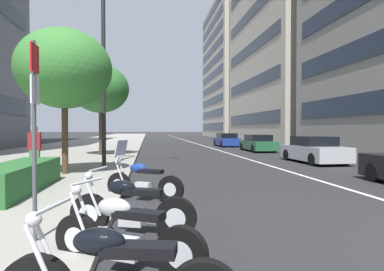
{
  "coord_description": "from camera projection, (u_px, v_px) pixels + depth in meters",
  "views": [
    {
      "loc": [
        -3.12,
        5.79,
        1.76
      ],
      "look_at": [
        14.19,
        3.41,
        1.41
      ],
      "focal_mm": 30.09,
      "sensor_mm": 36.0,
      "label": 1
    }
  ],
  "objects": [
    {
      "name": "clipped_hedge_bed",
      "position": [
        17.0,
        178.0,
        8.29
      ],
      "size": [
        4.06,
        1.1,
        0.72
      ],
      "primitive_type": "cube",
      "color": "#28602D",
      "rests_on": "sidewalk_right_plaza"
    },
    {
      "name": "sidewalk_right_plaza",
      "position": [
        89.0,
        146.0,
        32.04
      ],
      "size": [
        160.0,
        10.4,
        0.15
      ],
      "primitive_type": "cube",
      "color": "gray",
      "rests_on": "ground"
    },
    {
      "name": "motorcycle_nearest_camera",
      "position": [
        131.0,
        210.0,
        5.29
      ],
      "size": [
        0.85,
        2.09,
        1.11
      ],
      "rotation": [
        0.0,
        0.0,
        1.27
      ],
      "color": "black",
      "rests_on": "ground"
    },
    {
      "name": "lane_centre_stripe",
      "position": [
        196.0,
        144.0,
        38.58
      ],
      "size": [
        110.0,
        0.16,
        0.01
      ],
      "primitive_type": "cube",
      "color": "silver",
      "rests_on": "ground"
    },
    {
      "name": "car_following_behind",
      "position": [
        226.0,
        140.0,
        32.57
      ],
      "size": [
        4.34,
        1.89,
        1.34
      ],
      "rotation": [
        0.0,
        0.0,
        0.01
      ],
      "color": "navy",
      "rests_on": "ground"
    },
    {
      "name": "pedestrian_on_plaza",
      "position": [
        35.0,
        150.0,
        11.37
      ],
      "size": [
        0.31,
        0.43,
        1.73
      ],
      "rotation": [
        0.0,
        0.0,
        3.26
      ],
      "color": "#3F724C",
      "rests_on": "sidewalk_right_plaza"
    },
    {
      "name": "office_tower_near_left",
      "position": [
        255.0,
        72.0,
        73.23
      ],
      "size": [
        24.39,
        20.14,
        29.61
      ],
      "color": "beige",
      "rests_on": "ground"
    },
    {
      "name": "office_tower_mid_left",
      "position": [
        319.0,
        3.0,
        46.03
      ],
      "size": [
        23.02,
        20.38,
        39.79
      ],
      "color": "beige",
      "rests_on": "ground"
    },
    {
      "name": "parking_sign_by_curb",
      "position": [
        34.0,
        116.0,
        4.59
      ],
      "size": [
        0.32,
        0.06,
        2.87
      ],
      "color": "#47494C",
      "rests_on": "sidewalk_right_plaza"
    },
    {
      "name": "motorcycle_under_tarp",
      "position": [
        143.0,
        182.0,
        7.98
      ],
      "size": [
        1.16,
        1.89,
        1.48
      ],
      "rotation": [
        0.0,
        0.0,
        1.05
      ],
      "color": "black",
      "rests_on": "ground"
    },
    {
      "name": "street_tree_by_lamp_post",
      "position": [
        64.0,
        69.0,
        11.51
      ],
      "size": [
        3.34,
        3.34,
        5.19
      ],
      "color": "#473323",
      "rests_on": "sidewalk_right_plaza"
    },
    {
      "name": "street_lamp_with_banners",
      "position": [
        112.0,
        47.0,
        14.2
      ],
      "size": [
        1.26,
        2.79,
        8.85
      ],
      "color": "#232326",
      "rests_on": "sidewalk_right_plaza"
    },
    {
      "name": "car_far_down_avenue",
      "position": [
        314.0,
        150.0,
        16.86
      ],
      "size": [
        4.23,
        1.95,
        1.37
      ],
      "rotation": [
        0.0,
        0.0,
        0.01
      ],
      "color": "#B7B7BC",
      "rests_on": "ground"
    },
    {
      "name": "street_tree_far_plaza",
      "position": [
        100.0,
        89.0,
        19.98
      ],
      "size": [
        3.52,
        3.52,
        5.61
      ],
      "color": "#473323",
      "rests_on": "sidewalk_right_plaza"
    },
    {
      "name": "motorcycle_by_sign_pole",
      "position": [
        125.0,
        237.0,
        3.99
      ],
      "size": [
        1.12,
        1.92,
        1.1
      ],
      "rotation": [
        0.0,
        0.0,
        1.07
      ],
      "color": "black",
      "rests_on": "ground"
    },
    {
      "name": "car_lead_in_lane",
      "position": [
        258.0,
        143.0,
        25.48
      ],
      "size": [
        4.48,
        1.88,
        1.31
      ],
      "rotation": [
        0.0,
        0.0,
        -0.01
      ],
      "color": "#236038",
      "rests_on": "ground"
    }
  ]
}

